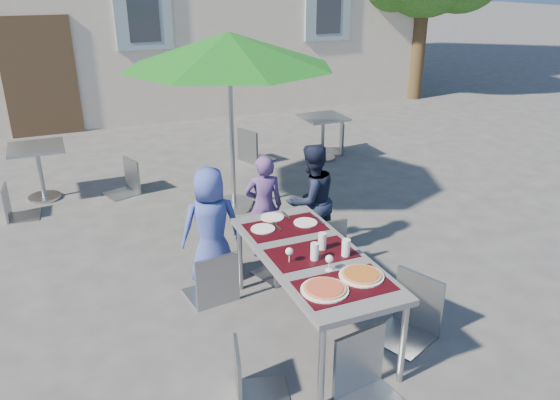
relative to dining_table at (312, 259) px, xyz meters
name	(u,v)px	position (x,y,z in m)	size (l,w,h in m)	color
ground	(314,319)	(0.10, 0.12, -0.70)	(90.00, 90.00, 0.00)	#404043
dining_table	(312,259)	(0.00, 0.00, 0.00)	(0.80, 1.85, 0.76)	#46464B
pizza_near_left	(325,289)	(-0.17, -0.56, 0.07)	(0.36, 0.36, 0.03)	white
pizza_near_right	(361,275)	(0.18, -0.49, 0.07)	(0.35, 0.35, 0.03)	white
glassware	(324,249)	(0.06, -0.10, 0.13)	(0.54, 0.40, 0.15)	silver
place_settings	(281,223)	(-0.01, 0.64, 0.06)	(0.67, 0.45, 0.01)	white
child_0	(211,227)	(-0.54, 1.13, -0.09)	(0.59, 0.38, 1.21)	#38499C
child_1	(264,207)	(0.14, 1.45, -0.12)	(0.42, 0.28, 1.15)	#543A77
child_2	(311,200)	(0.63, 1.29, -0.07)	(0.61, 0.35, 1.26)	#161D32
chair_0	(212,247)	(-0.64, 0.78, -0.12)	(0.48, 0.49, 0.97)	#93989F
chair_1	(283,230)	(0.13, 0.90, -0.16)	(0.52, 0.52, 0.92)	gray
chair_2	(322,212)	(0.60, 0.98, -0.07)	(0.48, 0.49, 1.06)	#8E9599
chair_3	(250,342)	(-0.77, -0.59, -0.20)	(0.46, 0.46, 0.85)	gray
chair_4	(415,272)	(0.77, -0.39, -0.09)	(0.59, 0.59, 1.02)	gray
chair_5	(371,331)	(0.01, -0.93, -0.10)	(0.50, 0.51, 1.01)	gray
patio_umbrella	(229,51)	(0.25, 2.81, 1.34)	(2.61, 2.61, 2.26)	#B0B1B8
cafe_table_0	(39,163)	(-2.07, 4.15, -0.18)	(0.71, 0.71, 0.76)	#B0B1B8
bg_chair_l_0	(11,182)	(-2.41, 3.59, -0.21)	(0.40, 0.40, 0.84)	gray
bg_chair_r_0	(123,157)	(-0.98, 3.92, -0.16)	(0.52, 0.52, 0.91)	gray
cafe_table_1	(323,130)	(2.28, 4.20, -0.20)	(0.68, 0.68, 0.73)	#B0B1B8
bg_chair_l_1	(252,125)	(1.16, 4.54, -0.08)	(0.61, 0.60, 1.05)	gray
bg_chair_r_1	(336,117)	(2.66, 4.45, -0.08)	(0.62, 0.62, 1.05)	gray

